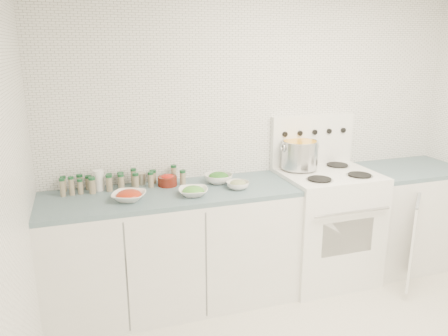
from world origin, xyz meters
TOP-DOWN VIEW (x-y plane):
  - room_walls at (0.00, 0.00)m, footprint 3.54×3.04m
  - counter_left at (-0.82, 1.19)m, footprint 1.85×0.62m
  - stove at (0.48, 1.19)m, footprint 0.76×0.70m
  - counter_right at (1.30, 1.19)m, footprint 0.89×0.91m
  - stock_pot at (0.29, 1.34)m, footprint 0.32×0.30m
  - bowl_tomato at (-1.13, 1.11)m, footprint 0.30×0.30m
  - bowl_snowpea at (-0.69, 1.07)m, footprint 0.25×0.25m
  - bowl_broccoli at (-0.42, 1.30)m, footprint 0.28×0.28m
  - bowl_zucchini at (-0.33, 1.11)m, footprint 0.19×0.19m
  - bowl_pepper at (-0.81, 1.35)m, footprint 0.15×0.15m
  - salt_canister at (-1.31, 1.40)m, footprint 0.10×0.10m
  - tin_can at (-1.00, 1.45)m, footprint 0.08×0.08m
  - spice_cluster at (-1.18, 1.39)m, footprint 0.91×0.16m

SIDE VIEW (x-z plane):
  - counter_right at x=1.30m, z-range 0.00..0.90m
  - counter_left at x=-0.82m, z-range 0.00..0.90m
  - stove at x=0.48m, z-range -0.18..1.18m
  - bowl_snowpea at x=-0.69m, z-range 0.89..0.96m
  - bowl_zucchini at x=-0.33m, z-range 0.90..0.97m
  - bowl_tomato at x=-1.13m, z-range 0.89..0.97m
  - bowl_broccoli at x=-0.42m, z-range 0.90..0.98m
  - bowl_pepper at x=-0.81m, z-range 0.90..0.99m
  - tin_can at x=-1.00m, z-range 0.90..0.99m
  - spice_cluster at x=-1.18m, z-range 0.89..1.03m
  - salt_canister at x=-1.31m, z-range 0.90..1.05m
  - stock_pot at x=0.29m, z-range 0.96..1.19m
  - room_walls at x=0.00m, z-range 0.30..2.82m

